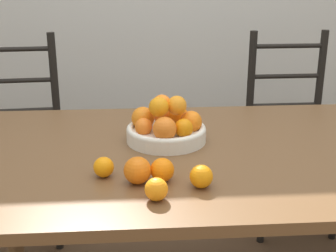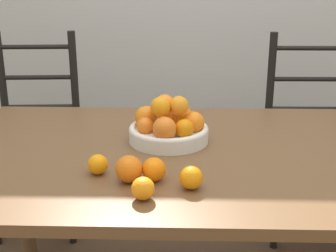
{
  "view_description": "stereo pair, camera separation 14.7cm",
  "coord_description": "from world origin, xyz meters",
  "views": [
    {
      "loc": [
        -0.25,
        -1.47,
        1.34
      ],
      "look_at": [
        -0.15,
        0.0,
        0.84
      ],
      "focal_mm": 50.0,
      "sensor_mm": 36.0,
      "label": 1
    },
    {
      "loc": [
        -0.1,
        -1.47,
        1.34
      ],
      "look_at": [
        -0.15,
        0.0,
        0.84
      ],
      "focal_mm": 50.0,
      "sensor_mm": 36.0,
      "label": 2
    }
  ],
  "objects": [
    {
      "name": "orange_loose_2",
      "position": [
        -0.35,
        -0.19,
        0.78
      ],
      "size": [
        0.06,
        0.06,
        0.06
      ],
      "color": "orange",
      "rests_on": "dining_table"
    },
    {
      "name": "orange_loose_1",
      "position": [
        -0.18,
        -0.24,
        0.79
      ],
      "size": [
        0.07,
        0.07,
        0.07
      ],
      "color": "orange",
      "rests_on": "dining_table"
    },
    {
      "name": "chair_right",
      "position": [
        0.56,
        0.8,
        0.47
      ],
      "size": [
        0.42,
        0.4,
        1.02
      ],
      "rotation": [
        0.0,
        0.0,
        0.01
      ],
      "color": "black",
      "rests_on": "ground_plane"
    },
    {
      "name": "dining_table",
      "position": [
        0.0,
        0.0,
        0.66
      ],
      "size": [
        1.79,
        0.99,
        0.75
      ],
      "color": "brown",
      "rests_on": "ground_plane"
    },
    {
      "name": "fruit_bowl",
      "position": [
        -0.15,
        0.09,
        0.8
      ],
      "size": [
        0.28,
        0.28,
        0.17
      ],
      "color": "silver",
      "rests_on": "dining_table"
    },
    {
      "name": "orange_loose_4",
      "position": [
        -0.25,
        -0.25,
        0.79
      ],
      "size": [
        0.08,
        0.08,
        0.08
      ],
      "color": "orange",
      "rests_on": "dining_table"
    },
    {
      "name": "chair_left",
      "position": [
        -0.85,
        0.8,
        0.47
      ],
      "size": [
        0.45,
        0.43,
        1.02
      ],
      "rotation": [
        0.0,
        0.0,
        0.07
      ],
      "color": "black",
      "rests_on": "ground_plane"
    },
    {
      "name": "orange_loose_3",
      "position": [
        -0.2,
        -0.35,
        0.78
      ],
      "size": [
        0.06,
        0.06,
        0.06
      ],
      "color": "orange",
      "rests_on": "dining_table"
    },
    {
      "name": "orange_loose_0",
      "position": [
        -0.07,
        -0.28,
        0.78
      ],
      "size": [
        0.07,
        0.07,
        0.07
      ],
      "color": "orange",
      "rests_on": "dining_table"
    }
  ]
}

